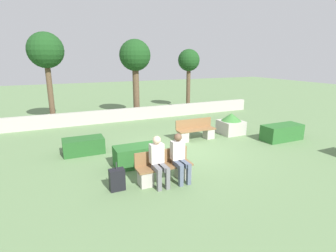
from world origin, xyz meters
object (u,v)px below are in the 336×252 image
Objects in this scene: bench_front at (164,170)px; suitcase at (117,180)px; person_seated_man at (158,158)px; person_seated_woman at (179,155)px; tree_center_right at (189,62)px; bench_left_side at (196,132)px; tree_leftmost at (46,52)px; tree_center_left at (135,58)px; planter_corner_left at (231,124)px.

suitcase is at bearing 178.91° from bench_front.
person_seated_man is 1.00× the size of person_seated_woman.
bench_front is 0.61m from person_seated_woman.
person_seated_man is 0.35× the size of tree_center_right.
bench_left_side is 8.53m from tree_leftmost.
tree_center_left is at bearing 107.22° from bench_left_side.
person_seated_woman is (0.64, -0.00, -0.00)m from person_seated_man.
bench_front is at bearing 30.32° from person_seated_man.
person_seated_woman is 9.17m from tree_center_left.
person_seated_woman is at bearing -119.62° from tree_center_right.
person_seated_man reaches higher than person_seated_woman.
bench_left_side is 0.43× the size of tree_center_right.
bench_left_side is 6.37m from tree_center_left.
tree_center_right is at bearing 57.53° from person_seated_man.
bench_left_side is at bearing 53.18° from person_seated_woman.
person_seated_man is 11.44m from tree_center_right.
tree_center_left is at bearing -168.58° from tree_center_right.
planter_corner_left is 0.25× the size of tree_center_right.
person_seated_man is 9.54m from tree_leftmost.
tree_leftmost reaches higher than person_seated_woman.
person_seated_man reaches higher than planter_corner_left.
tree_leftmost reaches higher than tree_center_right.
tree_center_left reaches higher than tree_center_right.
person_seated_man is at bearing -125.61° from bench_left_side.
tree_center_left is (3.22, 8.50, 3.12)m from suitcase.
bench_left_side is at bearing 35.97° from suitcase.
bench_front is 1.18× the size of person_seated_woman.
person_seated_man reaches higher than bench_left_side.
bench_left_side is 0.37× the size of tree_leftmost.
bench_front is at bearing 161.81° from person_seated_woman.
person_seated_man is at bearing -8.13° from suitcase.
tree_center_left is (1.46, 8.66, 2.65)m from person_seated_woman.
person_seated_man is 9.29m from tree_center_left.
bench_front is at bearing -1.09° from suitcase.
person_seated_woman reaches higher than bench_front.
person_seated_man reaches higher than suitcase.
suitcase is (-1.12, 0.16, -0.47)m from person_seated_man.
planter_corner_left is 6.83m from suitcase.
tree_leftmost is (-1.39, 8.57, 3.39)m from suitcase.
tree_center_left is (-2.84, 5.35, 2.95)m from planter_corner_left.
tree_leftmost is 1.05× the size of tree_center_left.
tree_center_right reaches higher than person_seated_woman.
tree_center_left is at bearing -0.87° from tree_leftmost.
bench_front is 9.25m from tree_center_left.
tree_center_left reaches higher than bench_front.
suitcase is 0.20× the size of tree_center_right.
suitcase is at bearing -152.60° from planter_corner_left.
tree_leftmost is at bearing 142.62° from bench_left_side.
tree_center_left reaches higher than person_seated_woman.
tree_leftmost is (-3.15, 8.73, 2.92)m from person_seated_woman.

